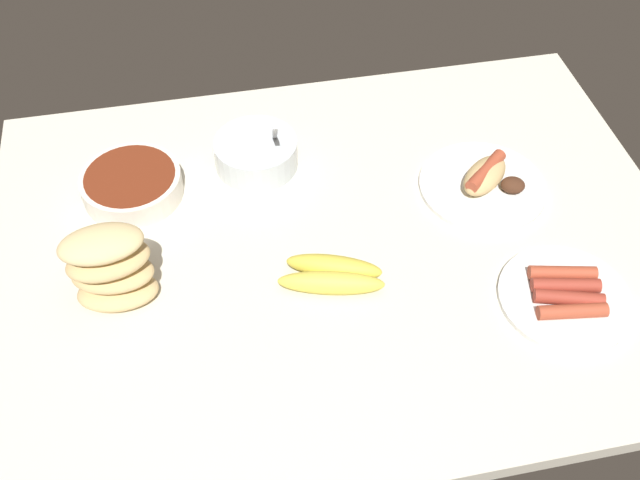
{
  "coord_description": "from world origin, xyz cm",
  "views": [
    {
      "loc": [
        -19.33,
        -81.07,
        95.82
      ],
      "look_at": [
        -3.63,
        -1.83,
        3.0
      ],
      "focal_mm": 40.93,
      "sensor_mm": 36.0,
      "label": 1
    }
  ],
  "objects_px": {
    "plate_hotdog_assembled": "(485,182)",
    "bread_stack": "(110,268)",
    "plate_sausages": "(566,296)",
    "bowl_coleslaw": "(256,152)",
    "bowl_chili": "(132,184)",
    "banana_bunch": "(333,275)"
  },
  "relations": [
    {
      "from": "bowl_chili",
      "to": "bowl_coleslaw",
      "type": "bearing_deg",
      "value": 8.59
    },
    {
      "from": "bread_stack",
      "to": "bowl_chili",
      "type": "xyz_separation_m",
      "value": [
        0.03,
        0.23,
        -0.05
      ]
    },
    {
      "from": "banana_bunch",
      "to": "plate_hotdog_assembled",
      "type": "bearing_deg",
      "value": 26.79
    },
    {
      "from": "bread_stack",
      "to": "bowl_chili",
      "type": "distance_m",
      "value": 0.24
    },
    {
      "from": "bread_stack",
      "to": "bowl_coleslaw",
      "type": "bearing_deg",
      "value": 45.2
    },
    {
      "from": "banana_bunch",
      "to": "bread_stack",
      "type": "relative_size",
      "value": 1.27
    },
    {
      "from": "bowl_coleslaw",
      "to": "bread_stack",
      "type": "height_order",
      "value": "bowl_coleslaw"
    },
    {
      "from": "banana_bunch",
      "to": "bread_stack",
      "type": "height_order",
      "value": "bread_stack"
    },
    {
      "from": "bowl_coleslaw",
      "to": "bowl_chili",
      "type": "height_order",
      "value": "bowl_coleslaw"
    },
    {
      "from": "plate_hotdog_assembled",
      "to": "bowl_chili",
      "type": "height_order",
      "value": "plate_hotdog_assembled"
    },
    {
      "from": "bread_stack",
      "to": "plate_sausages",
      "type": "bearing_deg",
      "value": -11.91
    },
    {
      "from": "bread_stack",
      "to": "bowl_chili",
      "type": "relative_size",
      "value": 0.79
    },
    {
      "from": "bowl_coleslaw",
      "to": "plate_sausages",
      "type": "xyz_separation_m",
      "value": [
        0.45,
        -0.42,
        -0.02
      ]
    },
    {
      "from": "plate_hotdog_assembled",
      "to": "bowl_coleslaw",
      "type": "bearing_deg",
      "value": 160.15
    },
    {
      "from": "bowl_coleslaw",
      "to": "plate_hotdog_assembled",
      "type": "height_order",
      "value": "bowl_coleslaw"
    },
    {
      "from": "plate_hotdog_assembled",
      "to": "plate_sausages",
      "type": "distance_m",
      "value": 0.27
    },
    {
      "from": "plate_hotdog_assembled",
      "to": "bowl_chili",
      "type": "distance_m",
      "value": 0.65
    },
    {
      "from": "bowl_coleslaw",
      "to": "plate_sausages",
      "type": "bearing_deg",
      "value": -43.03
    },
    {
      "from": "plate_hotdog_assembled",
      "to": "bread_stack",
      "type": "bearing_deg",
      "value": -169.77
    },
    {
      "from": "bowl_coleslaw",
      "to": "bowl_chili",
      "type": "bearing_deg",
      "value": -171.41
    },
    {
      "from": "banana_bunch",
      "to": "plate_hotdog_assembled",
      "type": "distance_m",
      "value": 0.36
    },
    {
      "from": "plate_hotdog_assembled",
      "to": "plate_sausages",
      "type": "bearing_deg",
      "value": -81.13
    }
  ]
}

